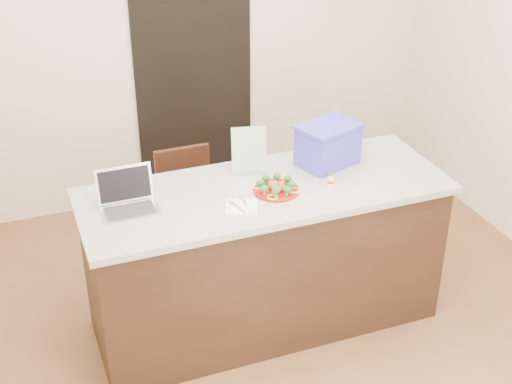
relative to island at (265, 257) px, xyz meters
name	(u,v)px	position (x,y,z in m)	size (l,w,h in m)	color
ground	(280,344)	(0.00, -0.25, -0.46)	(4.00, 4.00, 0.00)	brown
room_shell	(285,83)	(0.00, -0.25, 1.16)	(4.00, 4.00, 4.00)	white
doorway	(194,73)	(0.10, 1.73, 0.54)	(0.90, 0.02, 2.00)	black
island	(265,257)	(0.00, 0.00, 0.00)	(2.06, 0.76, 0.92)	black
plate	(276,190)	(0.04, -0.06, 0.47)	(0.25, 0.25, 0.02)	maroon
meatballs	(276,186)	(0.04, -0.06, 0.49)	(0.10, 0.10, 0.04)	brown
broccoli	(276,184)	(0.04, -0.06, 0.51)	(0.21, 0.21, 0.04)	#134817
pepper_rings	(276,188)	(0.04, -0.06, 0.48)	(0.23, 0.23, 0.01)	yellow
napkin	(241,207)	(-0.20, -0.15, 0.46)	(0.17, 0.17, 0.01)	silver
fork	(237,206)	(-0.22, -0.14, 0.47)	(0.04, 0.16, 0.00)	silver
knife	(248,206)	(-0.17, -0.17, 0.47)	(0.02, 0.21, 0.01)	silver
yogurt_bottle	(330,181)	(0.35, -0.10, 0.49)	(0.03, 0.03, 0.07)	white
laptop	(127,198)	(-0.75, 0.06, 0.51)	(0.30, 0.23, 0.21)	#B7B8BD
leaflet	(249,151)	(-0.02, 0.20, 0.60)	(0.20, 0.00, 0.28)	silver
blue_box	(328,144)	(0.45, 0.15, 0.58)	(0.41, 0.35, 0.25)	#3533B8
chair	(188,202)	(-0.25, 0.76, 0.01)	(0.37, 0.37, 0.83)	#371B10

